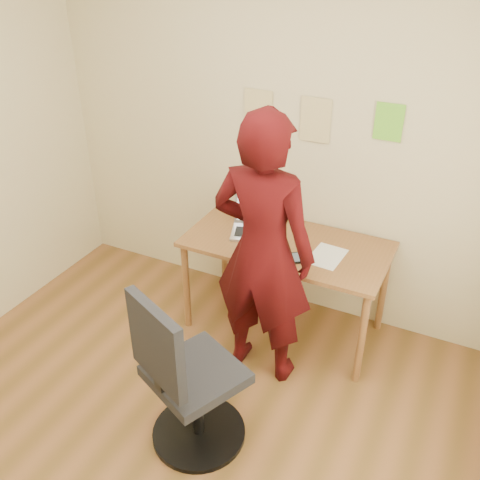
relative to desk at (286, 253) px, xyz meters
The scene contains 10 objects.
room 1.57m from the desk, 100.57° to the right, with size 3.58×3.58×2.78m.
desk is the anchor object (origin of this frame).
laptop 0.30m from the desk, 165.53° to the left, with size 0.44×0.41×0.26m.
paper_sheet 0.32m from the desk, ahead, with size 0.20×0.29×0.00m, color white.
phone 0.23m from the desk, 52.11° to the right, with size 0.13×0.14×0.01m.
wall_note_left 1.01m from the desk, 137.77° to the left, with size 0.21×0.00×0.30m, color #D4BF7E.
wall_note_mid 0.93m from the desk, 86.13° to the left, with size 0.21×0.00×0.30m, color #D4BF7E.
wall_note_right 1.10m from the desk, 35.34° to the left, with size 0.18×0.00×0.24m, color #6FD12F.
office_chair 1.23m from the desk, 94.62° to the right, with size 0.62×0.63×1.06m.
person 0.51m from the desk, 88.47° to the right, with size 0.66×0.44×1.82m, color #3A0809.
Camera 1 is at (1.36, -1.60, 2.63)m, focal length 40.00 mm.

